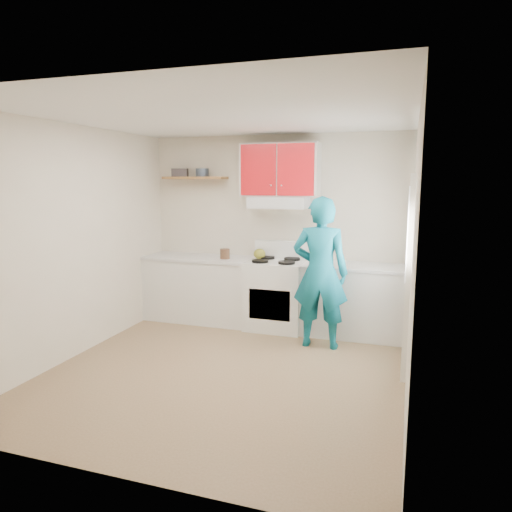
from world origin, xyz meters
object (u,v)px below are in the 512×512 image
(stove, at_px, (276,295))
(person, at_px, (320,273))
(crock, at_px, (225,255))
(kettle, at_px, (260,254))
(tin, at_px, (202,173))

(stove, distance_m, person, 0.98)
(crock, xyz_separation_m, person, (1.41, -0.49, -0.08))
(stove, height_order, kettle, kettle)
(tin, distance_m, kettle, 1.41)
(stove, xyz_separation_m, person, (0.69, -0.53, 0.44))
(stove, relative_size, tin, 4.97)
(tin, xyz_separation_m, kettle, (0.87, -0.08, -1.10))
(kettle, relative_size, crock, 1.05)
(kettle, height_order, crock, kettle)
(stove, relative_size, person, 0.51)
(crock, relative_size, person, 0.09)
(kettle, height_order, person, person)
(stove, distance_m, crock, 0.89)
(kettle, bearing_deg, crock, -161.27)
(tin, xyz_separation_m, crock, (0.42, -0.22, -1.11))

